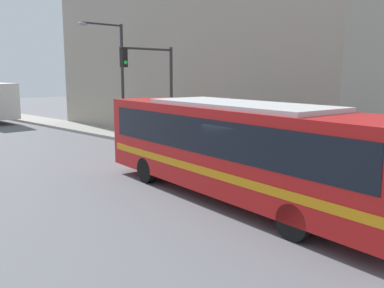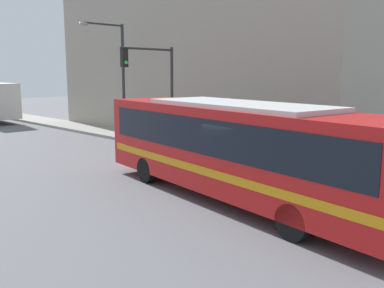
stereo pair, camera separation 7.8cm
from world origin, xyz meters
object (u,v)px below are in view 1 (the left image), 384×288
(city_bus, at_px, (238,145))
(street_lamp, at_px, (116,69))
(traffic_light_pole, at_px, (154,78))
(pedestrian_near_corner, at_px, (176,125))
(fire_hydrant, at_px, (265,153))

(city_bus, xyz_separation_m, street_lamp, (4.73, 13.10, 2.41))
(city_bus, xyz_separation_m, traffic_light_pole, (3.91, 8.64, 1.91))
(traffic_light_pole, relative_size, street_lamp, 0.77)
(city_bus, distance_m, pedestrian_near_corner, 10.79)
(city_bus, xyz_separation_m, pedestrian_near_corner, (5.79, 9.08, -0.67))
(fire_hydrant, bearing_deg, pedestrian_near_corner, 82.47)
(street_lamp, bearing_deg, fire_hydrant, -89.04)
(fire_hydrant, distance_m, pedestrian_near_corner, 6.74)
(city_bus, bearing_deg, traffic_light_pole, 73.67)
(street_lamp, bearing_deg, city_bus, -109.84)
(traffic_light_pole, height_order, street_lamp, street_lamp)
(fire_hydrant, bearing_deg, city_bus, -153.66)
(city_bus, distance_m, street_lamp, 14.14)
(street_lamp, height_order, pedestrian_near_corner, street_lamp)
(city_bus, relative_size, traffic_light_pole, 2.34)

